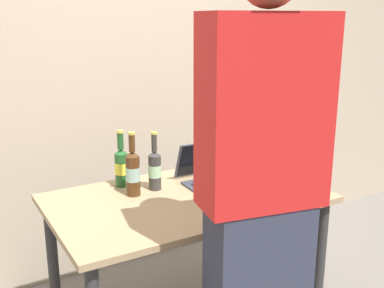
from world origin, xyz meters
name	(u,v)px	position (x,y,z in m)	size (l,w,h in m)	color
desk	(187,214)	(0.00, 0.00, 0.62)	(1.28, 0.76, 0.72)	#9E8460
laptop	(212,174)	(0.20, 0.09, 0.76)	(0.32, 0.30, 0.20)	#383D4C
beer_bottle_brown	(121,165)	(-0.22, 0.28, 0.82)	(0.07, 0.07, 0.29)	#1E5123
beer_bottle_dark	(133,172)	(-0.22, 0.13, 0.83)	(0.07, 0.07, 0.31)	#472B14
beer_bottle_green	(155,168)	(-0.09, 0.15, 0.82)	(0.06, 0.06, 0.29)	#333333
person_figure	(261,200)	(-0.04, -0.60, 0.91)	(0.46, 0.32, 1.79)	#2D3347
coffee_mug	(260,166)	(0.48, 0.06, 0.77)	(0.12, 0.08, 0.10)	#BF4C33
back_wall	(119,58)	(0.00, 0.82, 1.30)	(6.00, 0.10, 2.60)	tan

